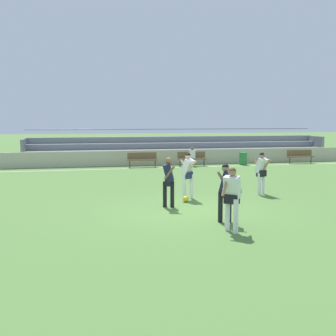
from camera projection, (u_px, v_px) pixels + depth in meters
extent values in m
plane|color=#517A38|center=(186.00, 210.00, 13.29)|extent=(160.00, 160.00, 0.00)
cube|color=white|center=(133.00, 169.00, 24.77)|extent=(44.00, 0.12, 0.01)
cube|color=beige|center=(129.00, 158.00, 26.38)|extent=(48.00, 0.16, 0.95)
cube|color=#9EA3AD|center=(184.00, 156.00, 28.26)|extent=(20.94, 0.36, 0.08)
cube|color=slate|center=(185.00, 160.00, 28.09)|extent=(20.94, 0.04, 0.42)
cube|color=#9EA3AD|center=(182.00, 150.00, 28.81)|extent=(20.94, 0.36, 0.08)
cube|color=slate|center=(183.00, 153.00, 28.64)|extent=(20.94, 0.04, 0.42)
cube|color=#9EA3AD|center=(180.00, 143.00, 29.36)|extent=(20.94, 0.36, 0.08)
cube|color=slate|center=(180.00, 146.00, 29.19)|extent=(20.94, 0.04, 0.42)
cube|color=#9EA3AD|center=(177.00, 137.00, 29.92)|extent=(20.94, 0.36, 0.08)
cube|color=slate|center=(178.00, 140.00, 29.75)|extent=(20.94, 0.04, 0.42)
cube|color=slate|center=(24.00, 152.00, 26.81)|extent=(0.20, 2.22, 1.67)
cube|color=slate|center=(314.00, 147.00, 31.41)|extent=(0.20, 2.22, 1.67)
cylinder|color=slate|center=(177.00, 129.00, 30.10)|extent=(20.94, 0.06, 0.06)
cube|color=brown|center=(301.00, 157.00, 27.68)|extent=(1.80, 0.40, 0.06)
cube|color=brown|center=(299.00, 153.00, 27.83)|extent=(1.80, 0.05, 0.40)
cylinder|color=#47474C|center=(290.00, 160.00, 27.53)|extent=(0.07, 0.07, 0.45)
cylinder|color=#47474C|center=(311.00, 160.00, 27.88)|extent=(0.07, 0.07, 0.45)
cube|color=brown|center=(192.00, 159.00, 26.02)|extent=(1.80, 0.40, 0.06)
cube|color=brown|center=(191.00, 155.00, 26.17)|extent=(1.80, 0.05, 0.40)
cylinder|color=#47474C|center=(180.00, 163.00, 25.87)|extent=(0.07, 0.07, 0.45)
cylinder|color=#47474C|center=(204.00, 162.00, 26.22)|extent=(0.07, 0.07, 0.45)
cube|color=brown|center=(143.00, 160.00, 25.33)|extent=(1.80, 0.40, 0.06)
cube|color=brown|center=(142.00, 156.00, 25.48)|extent=(1.80, 0.05, 0.40)
cylinder|color=#47474C|center=(130.00, 164.00, 25.18)|extent=(0.07, 0.07, 0.45)
cylinder|color=#47474C|center=(155.00, 163.00, 25.53)|extent=(0.07, 0.07, 0.45)
cylinder|color=#2D7F3D|center=(243.00, 159.00, 26.84)|extent=(0.50, 0.50, 0.81)
cylinder|color=#2D2D38|center=(193.00, 163.00, 25.83)|extent=(0.16, 0.16, 0.45)
cube|color=white|center=(192.00, 154.00, 25.99)|extent=(0.36, 0.24, 0.52)
sphere|color=brown|center=(192.00, 148.00, 25.95)|extent=(0.21, 0.21, 0.21)
cylinder|color=black|center=(165.00, 194.00, 13.71)|extent=(0.13, 0.13, 0.85)
cylinder|color=black|center=(172.00, 194.00, 13.68)|extent=(0.13, 0.13, 0.85)
cube|color=black|center=(169.00, 182.00, 13.64)|extent=(0.32, 0.41, 0.24)
cube|color=#191E38|center=(169.00, 173.00, 13.61)|extent=(0.45, 0.47, 0.60)
cylinder|color=brown|center=(168.00, 171.00, 13.80)|extent=(0.37, 0.18, 0.46)
cylinder|color=brown|center=(170.00, 172.00, 13.42)|extent=(0.37, 0.18, 0.46)
sphere|color=brown|center=(169.00, 161.00, 13.57)|extent=(0.21, 0.21, 0.21)
sphere|color=brown|center=(169.00, 161.00, 13.57)|extent=(0.20, 0.20, 0.20)
cylinder|color=white|center=(191.00, 186.00, 15.21)|extent=(0.13, 0.13, 0.89)
cylinder|color=white|center=(184.00, 187.00, 15.03)|extent=(0.13, 0.13, 0.89)
cube|color=#232847|center=(188.00, 175.00, 15.07)|extent=(0.42, 0.40, 0.24)
cube|color=white|center=(188.00, 167.00, 15.04)|extent=(0.55, 0.55, 0.60)
cylinder|color=#D6A884|center=(191.00, 166.00, 14.86)|extent=(0.33, 0.36, 0.43)
cylinder|color=#D6A884|center=(185.00, 165.00, 15.21)|extent=(0.33, 0.36, 0.43)
sphere|color=#D6A884|center=(188.00, 156.00, 15.00)|extent=(0.21, 0.21, 0.21)
sphere|color=black|center=(188.00, 156.00, 15.00)|extent=(0.20, 0.20, 0.20)
cylinder|color=white|center=(263.00, 183.00, 16.21)|extent=(0.13, 0.13, 0.83)
cylinder|color=white|center=(259.00, 184.00, 15.98)|extent=(0.13, 0.13, 0.83)
cube|color=black|center=(261.00, 173.00, 16.05)|extent=(0.42, 0.35, 0.24)
cube|color=white|center=(262.00, 166.00, 16.02)|extent=(0.51, 0.52, 0.60)
cylinder|color=#A87A5B|center=(267.00, 165.00, 15.89)|extent=(0.22, 0.36, 0.47)
cylinder|color=#A87A5B|center=(257.00, 164.00, 16.14)|extent=(0.22, 0.36, 0.47)
sphere|color=#A87A5B|center=(262.00, 156.00, 15.97)|extent=(0.21, 0.21, 0.21)
sphere|color=black|center=(262.00, 155.00, 15.97)|extent=(0.20, 0.20, 0.20)
cylinder|color=black|center=(229.00, 207.00, 11.65)|extent=(0.13, 0.13, 0.86)
cylinder|color=black|center=(220.00, 207.00, 11.65)|extent=(0.13, 0.13, 0.86)
cube|color=black|center=(225.00, 193.00, 11.60)|extent=(0.34, 0.42, 0.24)
cube|color=#191E38|center=(225.00, 182.00, 11.57)|extent=(0.46, 0.48, 0.60)
cylinder|color=#A87A5B|center=(228.00, 182.00, 11.38)|extent=(0.34, 0.20, 0.48)
cylinder|color=#A87A5B|center=(222.00, 180.00, 11.75)|extent=(0.34, 0.20, 0.48)
sphere|color=#A87A5B|center=(225.00, 168.00, 11.53)|extent=(0.21, 0.21, 0.21)
sphere|color=black|center=(225.00, 167.00, 11.52)|extent=(0.20, 0.20, 0.20)
cylinder|color=white|center=(227.00, 214.00, 10.79)|extent=(0.13, 0.13, 0.87)
cylinder|color=white|center=(236.00, 216.00, 10.50)|extent=(0.13, 0.13, 0.87)
cube|color=black|center=(232.00, 199.00, 10.60)|extent=(0.41, 0.41, 0.24)
cube|color=white|center=(232.00, 187.00, 10.56)|extent=(0.50, 0.49, 0.59)
cylinder|color=#A87A5B|center=(239.00, 185.00, 10.65)|extent=(0.30, 0.30, 0.48)
cylinder|color=#A87A5B|center=(225.00, 186.00, 10.46)|extent=(0.30, 0.30, 0.48)
sphere|color=#A87A5B|center=(232.00, 172.00, 10.52)|extent=(0.21, 0.21, 0.21)
sphere|color=brown|center=(232.00, 171.00, 10.52)|extent=(0.20, 0.20, 0.20)
sphere|color=yellow|center=(186.00, 199.00, 14.56)|extent=(0.22, 0.22, 0.22)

